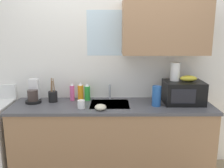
{
  "coord_description": "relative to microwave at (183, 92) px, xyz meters",
  "views": [
    {
      "loc": [
        -0.02,
        -2.79,
        1.78
      ],
      "look_at": [
        0.0,
        0.0,
        1.15
      ],
      "focal_mm": 39.38,
      "sensor_mm": 36.0,
      "label": 1
    }
  ],
  "objects": [
    {
      "name": "dish_soap_bottle_orange",
      "position": [
        -1.24,
        0.12,
        -0.03
      ],
      "size": [
        0.07,
        0.07,
        0.23
      ],
      "color": "orange",
      "rests_on": "counter_unit"
    },
    {
      "name": "dish_soap_bottle_pink",
      "position": [
        -1.35,
        0.13,
        -0.03
      ],
      "size": [
        0.06,
        0.06,
        0.22
      ],
      "color": "#E55999",
      "rests_on": "counter_unit"
    },
    {
      "name": "kitchen_wall_assembly",
      "position": [
        -0.73,
        0.26,
        0.33
      ],
      "size": [
        3.15,
        0.42,
        2.5
      ],
      "color": "white",
      "rests_on": "ground"
    },
    {
      "name": "dish_soap_bottle_green",
      "position": [
        -1.16,
        0.13,
        -0.03
      ],
      "size": [
        0.07,
        0.07,
        0.22
      ],
      "color": "green",
      "rests_on": "counter_unit"
    },
    {
      "name": "sink_faucet",
      "position": [
        -0.88,
        0.19,
        -0.04
      ],
      "size": [
        0.03,
        0.03,
        0.19
      ],
      "primitive_type": "cylinder",
      "color": "#B2B5BA",
      "rests_on": "counter_unit"
    },
    {
      "name": "cereal_canister",
      "position": [
        -0.34,
        -0.1,
        -0.02
      ],
      "size": [
        0.1,
        0.1,
        0.24
      ],
      "primitive_type": "cylinder",
      "color": "#2659A5",
      "rests_on": "counter_unit"
    },
    {
      "name": "coffee_maker",
      "position": [
        -1.81,
        0.06,
        -0.03
      ],
      "size": [
        0.19,
        0.21,
        0.28
      ],
      "color": "black",
      "rests_on": "counter_unit"
    },
    {
      "name": "utensil_crock",
      "position": [
        -1.58,
        0.07,
        -0.06
      ],
      "size": [
        0.11,
        0.11,
        0.3
      ],
      "color": "black",
      "rests_on": "counter_unit"
    },
    {
      "name": "counter_unit",
      "position": [
        -0.86,
        -0.05,
        -0.58
      ],
      "size": [
        2.38,
        0.63,
        0.9
      ],
      "color": "#9E7551",
      "rests_on": "ground"
    },
    {
      "name": "paper_towel_roll",
      "position": [
        -0.1,
        0.05,
        0.24
      ],
      "size": [
        0.11,
        0.11,
        0.22
      ],
      "primitive_type": "cylinder",
      "color": "white",
      "rests_on": "microwave"
    },
    {
      "name": "banana_bunch",
      "position": [
        0.05,
        0.0,
        0.17
      ],
      "size": [
        0.2,
        0.11,
        0.07
      ],
      "primitive_type": "ellipsoid",
      "color": "gold",
      "rests_on": "microwave"
    },
    {
      "name": "mug_white",
      "position": [
        -1.2,
        -0.19,
        -0.09
      ],
      "size": [
        0.08,
        0.08,
        0.09
      ],
      "primitive_type": "cylinder",
      "color": "white",
      "rests_on": "counter_unit"
    },
    {
      "name": "small_bowl",
      "position": [
        -0.98,
        -0.25,
        -0.1
      ],
      "size": [
        0.13,
        0.13,
        0.06
      ],
      "primitive_type": "ellipsoid",
      "color": "beige",
      "rests_on": "counter_unit"
    },
    {
      "name": "microwave",
      "position": [
        0.0,
        0.0,
        0.0
      ],
      "size": [
        0.46,
        0.35,
        0.27
      ],
      "color": "black",
      "rests_on": "counter_unit"
    }
  ]
}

